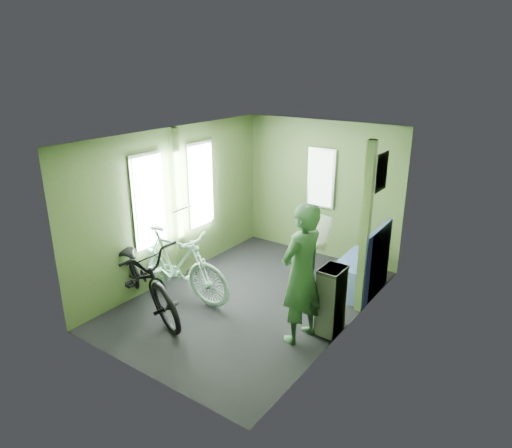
% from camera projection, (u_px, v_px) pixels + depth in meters
% --- Properties ---
extents(room, '(4.00, 4.02, 2.31)m').
position_uv_depth(room, '(251.00, 201.00, 6.02)').
color(room, black).
rests_on(room, ground).
extents(bicycle_black, '(2.27, 1.59, 1.21)m').
position_uv_depth(bicycle_black, '(146.00, 310.00, 6.18)').
color(bicycle_black, black).
rests_on(bicycle_black, ground).
extents(bicycle_mint, '(1.79, 0.69, 1.10)m').
position_uv_depth(bicycle_mint, '(178.00, 298.00, 6.49)').
color(bicycle_mint, '#A6E8CC').
rests_on(bicycle_mint, ground).
extents(passenger, '(0.53, 0.73, 1.72)m').
position_uv_depth(passenger, '(301.00, 274.00, 5.26)').
color(passenger, '#325C3A').
rests_on(passenger, ground).
extents(waste_box, '(0.25, 0.35, 0.86)m').
position_uv_depth(waste_box, '(331.00, 300.00, 5.55)').
color(waste_box, gray).
rests_on(waste_box, ground).
extents(bench_seat, '(0.57, 0.99, 1.03)m').
position_uv_depth(bench_seat, '(361.00, 272.00, 6.59)').
color(bench_seat, navy).
rests_on(bench_seat, ground).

